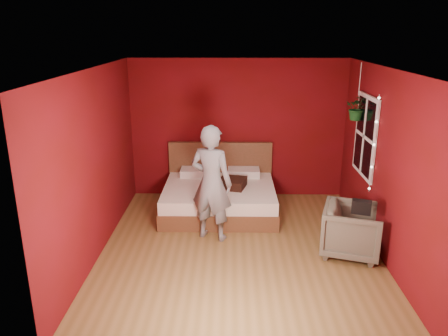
% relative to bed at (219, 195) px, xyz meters
% --- Properties ---
extents(floor, '(4.50, 4.50, 0.00)m').
position_rel_bed_xyz_m(floor, '(0.32, -1.46, -0.28)').
color(floor, brown).
rests_on(floor, ground).
extents(room_walls, '(4.04, 4.54, 2.62)m').
position_rel_bed_xyz_m(room_walls, '(0.32, -1.46, 1.40)').
color(room_walls, maroon).
rests_on(room_walls, ground).
extents(window, '(0.05, 0.97, 1.27)m').
position_rel_bed_xyz_m(window, '(2.29, -0.56, 1.22)').
color(window, white).
rests_on(window, room_walls).
extents(fairy_lights, '(0.04, 0.04, 1.45)m').
position_rel_bed_xyz_m(fairy_lights, '(2.26, -1.09, 1.22)').
color(fairy_lights, silver).
rests_on(fairy_lights, room_walls).
extents(bed, '(1.94, 1.65, 1.07)m').
position_rel_bed_xyz_m(bed, '(0.00, 0.00, 0.00)').
color(bed, brown).
rests_on(bed, ground).
extents(person, '(0.76, 0.63, 1.78)m').
position_rel_bed_xyz_m(person, '(-0.09, -1.08, 0.61)').
color(person, slate).
rests_on(person, ground).
extents(armchair, '(1.00, 0.98, 0.73)m').
position_rel_bed_xyz_m(armchair, '(1.92, -1.56, 0.09)').
color(armchair, '#696453').
rests_on(armchair, ground).
extents(handbag, '(0.28, 0.20, 0.18)m').
position_rel_bed_xyz_m(handbag, '(1.95, -1.79, 0.54)').
color(handbag, black).
rests_on(handbag, armchair).
extents(throw_pillow, '(0.53, 0.53, 0.15)m').
position_rel_bed_xyz_m(throw_pillow, '(0.22, -0.15, 0.28)').
color(throw_pillow, black).
rests_on(throw_pillow, bed).
extents(hanging_plant, '(0.42, 0.39, 0.90)m').
position_rel_bed_xyz_m(hanging_plant, '(2.20, -0.30, 1.62)').
color(hanging_plant, silver).
rests_on(hanging_plant, room_walls).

